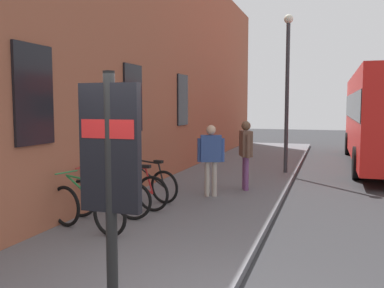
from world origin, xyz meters
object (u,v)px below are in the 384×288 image
bicycle_under_window (107,198)px  pedestrian_crossing_street (246,148)px  pedestrian_by_facade (211,153)px  bicycle_leaning_wall (145,183)px  transit_info_sign (110,166)px  bicycle_mid_rack (87,209)px  street_lamp (287,79)px  bicycle_beside_lamp (130,190)px

bicycle_under_window → pedestrian_crossing_street: (3.45, -1.94, 0.66)m
bicycle_under_window → pedestrian_by_facade: size_ratio=1.06×
bicycle_leaning_wall → pedestrian_crossing_street: bearing=-44.9°
transit_info_sign → bicycle_mid_rack: bearing=36.2°
bicycle_leaning_wall → pedestrian_by_facade: size_ratio=1.04×
pedestrian_by_facade → street_lamp: bearing=-17.6°
bicycle_under_window → street_lamp: street_lamp is taller
bicycle_leaning_wall → pedestrian_crossing_street: 2.73m
bicycle_under_window → bicycle_leaning_wall: bearing=-2.4°
transit_info_sign → bicycle_beside_lamp: bearing=25.1°
bicycle_mid_rack → bicycle_leaning_wall: (2.38, 0.03, 0.00)m
bicycle_beside_lamp → pedestrian_crossing_street: 3.31m
pedestrian_by_facade → street_lamp: street_lamp is taller
bicycle_beside_lamp → bicycle_leaning_wall: bearing=1.6°
bicycle_under_window → pedestrian_by_facade: (2.45, -1.32, 0.62)m
bicycle_leaning_wall → street_lamp: size_ratio=0.35×
bicycle_leaning_wall → transit_info_sign: transit_info_sign is taller
street_lamp → pedestrian_by_facade: bearing=162.4°
bicycle_mid_rack → transit_info_sign: bearing=-143.8°
pedestrian_crossing_street → street_lamp: size_ratio=0.35×
transit_info_sign → street_lamp: (10.15, -0.46, 1.31)m
bicycle_mid_rack → transit_info_sign: transit_info_sign is taller
pedestrian_crossing_street → pedestrian_by_facade: (-1.00, 0.62, -0.04)m
bicycle_mid_rack → bicycle_beside_lamp: same height
bicycle_leaning_wall → transit_info_sign: size_ratio=0.72×
bicycle_beside_lamp → bicycle_leaning_wall: same height
bicycle_mid_rack → pedestrian_by_facade: (3.26, -1.23, 0.62)m
transit_info_sign → pedestrian_crossing_street: 7.10m
bicycle_mid_rack → pedestrian_by_facade: 3.54m
bicycle_mid_rack → pedestrian_crossing_street: 4.69m
bicycle_mid_rack → transit_info_sign: 3.69m
transit_info_sign → pedestrian_by_facade: size_ratio=1.45×
bicycle_beside_lamp → street_lamp: street_lamp is taller
bicycle_leaning_wall → pedestrian_crossing_street: (1.88, -1.87, 0.66)m
bicycle_leaning_wall → transit_info_sign: (-5.19, -2.09, 1.21)m
transit_info_sign → pedestrian_crossing_street: size_ratio=1.39×
pedestrian_crossing_street → bicycle_under_window: bearing=150.7°
pedestrian_crossing_street → bicycle_beside_lamp: bearing=145.1°
bicycle_mid_rack → street_lamp: bearing=-18.9°
bicycle_beside_lamp → pedestrian_by_facade: (1.66, -1.24, 0.62)m
pedestrian_by_facade → street_lamp: 4.68m
pedestrian_by_facade → bicycle_leaning_wall: bearing=125.0°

